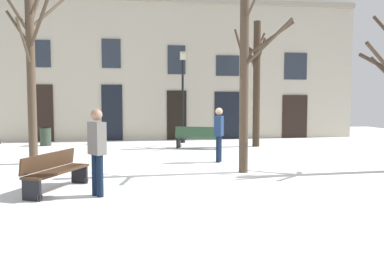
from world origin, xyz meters
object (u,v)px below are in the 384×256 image
(tree_foreground, at_px, (246,82))
(person_crossing_plaza, at_px, (219,132))
(litter_bin, at_px, (46,136))
(person_strolling, at_px, (97,147))
(tree_near_facade, at_px, (32,67))
(bench_facing_shops, at_px, (55,171))
(bench_near_lamp, at_px, (198,137))
(tree_center, at_px, (256,80))
(streetlamp, at_px, (183,87))

(tree_foreground, bearing_deg, person_crossing_plaza, 100.02)
(litter_bin, height_order, person_strolling, person_strolling)
(tree_foreground, bearing_deg, tree_near_facade, 158.78)
(tree_near_facade, relative_size, person_crossing_plaza, 3.26)
(bench_facing_shops, bearing_deg, bench_near_lamp, -7.49)
(bench_near_lamp, distance_m, person_strolling, 8.16)
(bench_facing_shops, bearing_deg, person_strolling, -98.03)
(tree_foreground, bearing_deg, person_strolling, -150.53)
(tree_center, xyz_separation_m, tree_foreground, (-2.13, -5.73, -0.35))
(tree_foreground, bearing_deg, bench_near_lamp, 94.66)
(litter_bin, distance_m, bench_facing_shops, 9.07)
(tree_center, distance_m, litter_bin, 9.35)
(litter_bin, height_order, person_crossing_plaza, person_crossing_plaza)
(tree_foreground, relative_size, person_crossing_plaza, 2.78)
(tree_near_facade, bearing_deg, litter_bin, 98.13)
(tree_center, distance_m, person_crossing_plaza, 4.95)
(litter_bin, bearing_deg, streetlamp, 2.40)
(person_crossing_plaza, bearing_deg, tree_foreground, -143.06)
(tree_foreground, bearing_deg, bench_facing_shops, -162.13)
(tree_near_facade, distance_m, person_strolling, 5.41)
(bench_near_lamp, bearing_deg, person_strolling, 87.73)
(person_strolling, height_order, person_crossing_plaza, person_strolling)
(tree_near_facade, distance_m, bench_facing_shops, 4.82)
(person_strolling, bearing_deg, person_crossing_plaza, 102.48)
(tree_foreground, distance_m, streetlamp, 7.60)
(person_crossing_plaza, bearing_deg, bench_near_lamp, 28.69)
(tree_foreground, relative_size, streetlamp, 1.14)
(tree_center, height_order, bench_facing_shops, tree_center)
(litter_bin, relative_size, person_strolling, 0.44)
(tree_foreground, relative_size, tree_near_facade, 0.85)
(tree_foreground, height_order, streetlamp, tree_foreground)
(tree_foreground, height_order, person_crossing_plaza, tree_foreground)
(bench_near_lamp, bearing_deg, tree_near_facade, 49.49)
(tree_foreground, xyz_separation_m, person_strolling, (-3.75, -2.12, -1.45))
(tree_foreground, distance_m, person_strolling, 4.54)
(bench_near_lamp, xyz_separation_m, person_crossing_plaza, (0.11, -3.47, 0.50))
(bench_facing_shops, xyz_separation_m, person_strolling, (0.95, -0.60, 0.57))
(tree_center, xyz_separation_m, litter_bin, (-8.90, 1.59, -2.40))
(streetlamp, distance_m, person_crossing_plaza, 5.95)
(bench_facing_shops, bearing_deg, streetlamp, 1.08)
(bench_facing_shops, bearing_deg, tree_foreground, -47.63)
(bench_facing_shops, height_order, person_strolling, person_strolling)
(litter_bin, distance_m, bench_near_lamp, 6.65)
(tree_near_facade, height_order, person_strolling, tree_near_facade)
(tree_foreground, relative_size, bench_facing_shops, 2.57)
(tree_near_facade, xyz_separation_m, bench_facing_shops, (1.37, -3.87, -2.54))
(person_strolling, bearing_deg, tree_center, 106.47)
(bench_near_lamp, xyz_separation_m, person_strolling, (-3.32, -7.43, 0.55))
(litter_bin, distance_m, person_strolling, 9.92)
(person_strolling, relative_size, person_crossing_plaza, 1.04)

